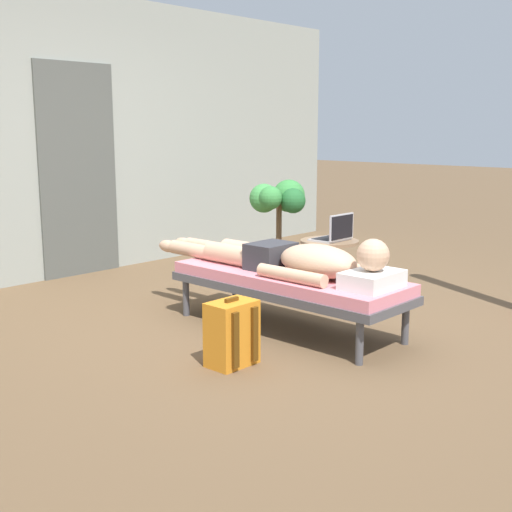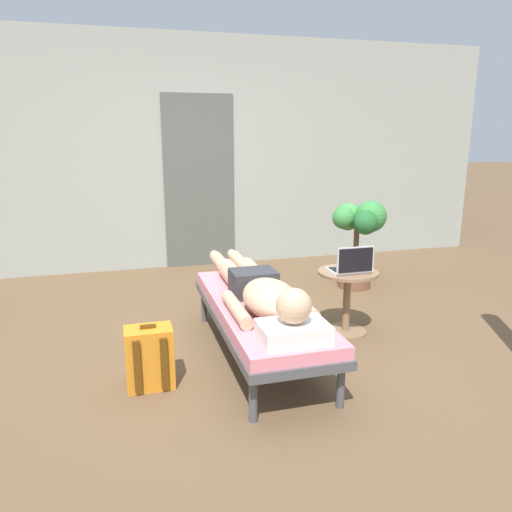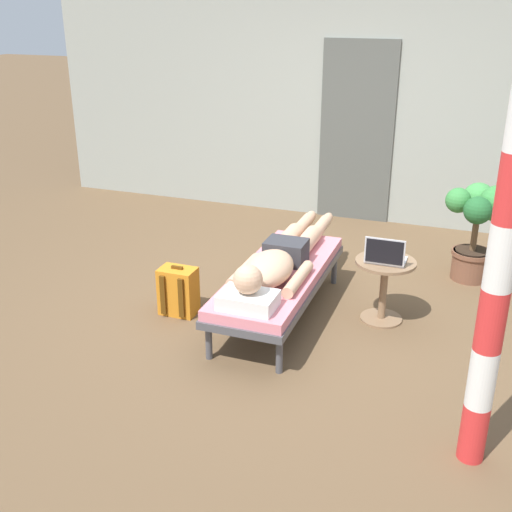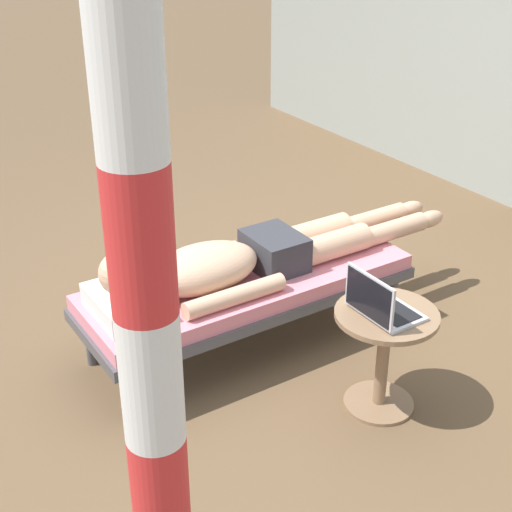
% 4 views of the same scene
% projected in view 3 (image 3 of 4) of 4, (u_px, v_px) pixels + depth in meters
% --- Properties ---
extents(ground_plane, '(40.00, 40.00, 0.00)m').
position_uv_depth(ground_plane, '(288.00, 308.00, 5.37)').
color(ground_plane, brown).
extents(house_wall_back, '(7.60, 0.20, 2.70)m').
position_uv_depth(house_wall_back, '(358.00, 102.00, 7.14)').
color(house_wall_back, '#999E93').
rests_on(house_wall_back, ground).
extents(house_door_panel, '(0.84, 0.03, 2.04)m').
position_uv_depth(house_door_panel, '(357.00, 133.00, 7.16)').
color(house_door_panel, '#545651').
rests_on(house_door_panel, ground).
extents(lounge_chair, '(0.64, 1.80, 0.42)m').
position_uv_depth(lounge_chair, '(279.00, 278.00, 5.10)').
color(lounge_chair, '#4C4C51').
rests_on(lounge_chair, ground).
extents(person_reclining, '(0.53, 2.17, 0.32)m').
position_uv_depth(person_reclining, '(279.00, 260.00, 5.01)').
color(person_reclining, white).
rests_on(person_reclining, lounge_chair).
extents(side_table, '(0.48, 0.48, 0.52)m').
position_uv_depth(side_table, '(384.00, 280.00, 5.04)').
color(side_table, '#8C6B4C').
rests_on(side_table, ground).
extents(laptop, '(0.31, 0.24, 0.23)m').
position_uv_depth(laptop, '(385.00, 256.00, 4.91)').
color(laptop, silver).
rests_on(laptop, side_table).
extents(backpack, '(0.30, 0.26, 0.42)m').
position_uv_depth(backpack, '(179.00, 291.00, 5.21)').
color(backpack, orange).
rests_on(backpack, ground).
extents(potted_plant, '(0.61, 0.65, 0.92)m').
position_uv_depth(potted_plant, '(479.00, 222.00, 5.72)').
color(potted_plant, brown).
rests_on(potted_plant, ground).
extents(porch_post, '(0.15, 0.15, 2.49)m').
position_uv_depth(porch_post, '(501.00, 257.00, 3.15)').
color(porch_post, red).
rests_on(porch_post, ground).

